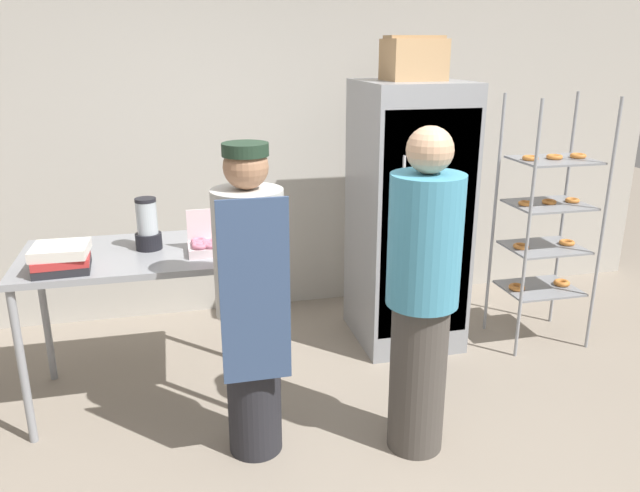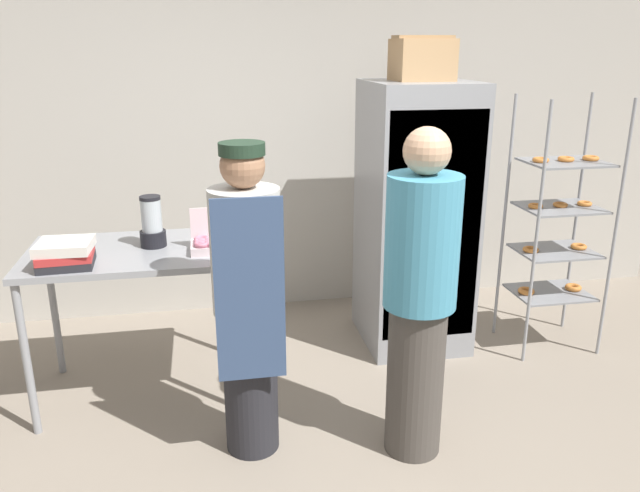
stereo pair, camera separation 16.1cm
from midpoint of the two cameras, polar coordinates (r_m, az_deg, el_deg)
name	(u,v)px [view 2 (the right image)]	position (r m, az deg, el deg)	size (l,w,h in m)	color
ground_plane	(365,490)	(3.23, 5.66, -21.32)	(14.00, 14.00, 0.00)	gray
back_wall	(291,122)	(4.87, -1.74, 11.22)	(6.40, 0.12, 2.93)	#B7B2A8
refrigerator	(415,217)	(4.33, 9.74, 2.58)	(0.68, 0.77, 1.82)	gray
baking_rack	(557,228)	(4.53, 21.84, 1.52)	(0.58, 0.46, 1.73)	#93969B
prep_counter	(137,265)	(3.73, -15.22, -1.71)	(1.22, 0.76, 0.92)	gray
donut_box	(212,243)	(3.56, -8.54, 0.25)	(0.25, 0.19, 0.23)	silver
blender_pitcher	(152,224)	(3.70, -13.90, 1.94)	(0.15, 0.15, 0.30)	black
binder_stack	(65,254)	(3.52, -21.05, -0.67)	(0.29, 0.27, 0.14)	#232328
cardboard_storage_box	(422,59)	(4.20, 10.45, 16.47)	(0.37, 0.33, 0.28)	tan
person_baker	(248,300)	(3.09, -5.14, -4.96)	(0.34, 0.36, 1.62)	#232328
person_customer	(419,297)	(3.11, 10.55, -4.61)	(0.36, 0.36, 1.69)	#47423D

